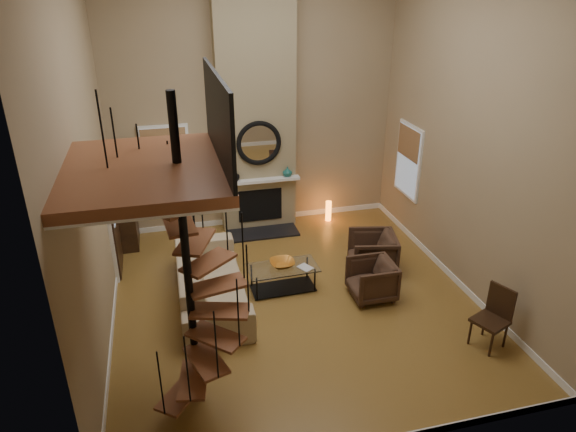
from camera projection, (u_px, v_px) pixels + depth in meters
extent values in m
cube|color=#A47934|center=(294.00, 299.00, 8.97)|extent=(6.00, 6.50, 0.01)
cube|color=#9D8765|center=(254.00, 100.00, 10.66)|extent=(6.00, 0.02, 5.50)
cube|color=#9D8765|center=(382.00, 244.00, 4.95)|extent=(6.00, 0.02, 5.50)
cube|color=#9D8765|center=(84.00, 162.00, 7.14)|extent=(0.02, 6.50, 5.50)
cube|color=#9D8765|center=(471.00, 132.00, 8.47)|extent=(0.02, 6.50, 5.50)
cube|color=white|center=(257.00, 218.00, 11.79)|extent=(6.00, 0.02, 0.12)
cube|color=white|center=(113.00, 321.00, 8.27)|extent=(0.02, 6.50, 0.12)
cube|color=white|center=(449.00, 274.00, 9.61)|extent=(0.02, 6.50, 0.12)
cube|color=#90815D|center=(256.00, 102.00, 10.50)|extent=(1.60, 0.38, 5.50)
cube|color=black|center=(263.00, 233.00, 11.22)|extent=(1.50, 0.60, 0.04)
cube|color=black|center=(260.00, 205.00, 11.25)|extent=(0.95, 0.02, 0.72)
cube|color=white|center=(260.00, 181.00, 10.92)|extent=(1.70, 0.18, 0.06)
torus|color=black|center=(259.00, 143.00, 10.64)|extent=(0.94, 0.10, 0.94)
cylinder|color=white|center=(259.00, 143.00, 10.65)|extent=(0.80, 0.01, 0.80)
imported|color=black|center=(234.00, 175.00, 10.77)|extent=(0.24, 0.24, 0.25)
imported|color=#1A5B56|center=(287.00, 172.00, 11.04)|extent=(0.20, 0.20, 0.21)
cube|color=white|center=(166.00, 161.00, 10.71)|extent=(1.02, 0.04, 1.52)
cube|color=#8C9EB2|center=(166.00, 161.00, 10.69)|extent=(0.90, 0.01, 1.40)
cube|color=#A07448|center=(165.00, 152.00, 10.58)|extent=(0.90, 0.01, 0.98)
cube|color=white|center=(408.00, 161.00, 10.71)|extent=(0.04, 1.02, 1.52)
cube|color=#8C9EB2|center=(407.00, 161.00, 10.71)|extent=(0.01, 0.90, 1.40)
cube|color=#A07448|center=(409.00, 143.00, 10.54)|extent=(0.01, 0.90, 0.63)
cube|color=white|center=(112.00, 219.00, 9.44)|extent=(0.06, 1.05, 2.16)
cube|color=black|center=(114.00, 220.00, 9.46)|extent=(0.05, 0.90, 2.05)
cube|color=#8C9EB2|center=(112.00, 198.00, 9.29)|extent=(0.01, 0.60, 0.90)
cube|color=brown|center=(145.00, 170.00, 5.56)|extent=(1.70, 2.20, 0.12)
cube|color=white|center=(145.00, 177.00, 5.60)|extent=(1.70, 2.20, 0.03)
cube|color=black|center=(218.00, 117.00, 5.52)|extent=(0.04, 2.20, 0.94)
cylinder|color=black|center=(186.00, 261.00, 6.13)|extent=(0.10, 0.10, 4.02)
cube|color=brown|center=(182.00, 394.00, 6.57)|extent=(0.71, 0.78, 0.04)
cylinder|color=black|center=(161.00, 384.00, 6.08)|extent=(0.02, 0.02, 0.94)
cube|color=brown|center=(193.00, 379.00, 6.44)|extent=(0.46, 0.77, 0.04)
cylinder|color=black|center=(187.00, 370.00, 5.91)|extent=(0.02, 0.02, 0.94)
cube|color=brown|center=(206.00, 360.00, 6.38)|extent=(0.55, 0.79, 0.04)
cylinder|color=black|center=(216.00, 345.00, 5.90)|extent=(0.02, 0.02, 0.94)
cube|color=brown|center=(216.00, 336.00, 6.38)|extent=(0.75, 0.74, 0.04)
cylinder|color=black|center=(238.00, 314.00, 6.02)|extent=(0.02, 0.02, 0.94)
cube|color=brown|center=(220.00, 311.00, 6.42)|extent=(0.79, 0.53, 0.04)
cylinder|color=black|center=(248.00, 279.00, 6.22)|extent=(0.02, 0.02, 0.94)
cube|color=brown|center=(218.00, 286.00, 6.47)|extent=(0.77, 0.48, 0.04)
cylinder|color=black|center=(243.00, 247.00, 6.41)|extent=(0.02, 0.02, 0.94)
cube|color=brown|center=(209.00, 262.00, 6.48)|extent=(0.77, 0.72, 0.04)
cylinder|color=black|center=(226.00, 219.00, 6.55)|extent=(0.02, 0.02, 0.94)
cube|color=brown|center=(195.00, 242.00, 6.43)|extent=(0.58, 0.79, 0.04)
cylinder|color=black|center=(201.00, 196.00, 6.55)|extent=(0.02, 0.02, 0.94)
cube|color=brown|center=(179.00, 223.00, 6.30)|extent=(0.41, 0.75, 0.04)
cylinder|color=black|center=(171.00, 177.00, 6.41)|extent=(0.02, 0.02, 0.94)
cube|color=brown|center=(163.00, 207.00, 6.10)|extent=(0.68, 0.79, 0.04)
cylinder|color=black|center=(141.00, 163.00, 6.12)|extent=(0.02, 0.02, 0.94)
cube|color=brown|center=(151.00, 192.00, 5.85)|extent=(0.80, 0.64, 0.04)
cylinder|color=black|center=(116.00, 150.00, 5.73)|extent=(0.02, 0.02, 0.94)
cube|color=brown|center=(144.00, 176.00, 5.59)|extent=(0.72, 0.34, 0.04)
cylinder|color=black|center=(103.00, 136.00, 5.31)|extent=(0.02, 0.02, 0.94)
cube|color=black|center=(124.00, 202.00, 10.40)|extent=(0.40, 0.86, 1.91)
imported|color=tan|center=(210.00, 278.00, 8.82)|extent=(1.14, 2.81, 0.81)
imported|color=#422B1E|center=(376.00, 253.00, 9.72)|extent=(1.01, 0.99, 0.78)
imported|color=#422B1E|center=(375.00, 279.00, 8.88)|extent=(0.76, 0.73, 0.68)
cube|color=silver|center=(283.00, 268.00, 9.06)|extent=(1.24, 0.65, 0.02)
cube|color=black|center=(283.00, 288.00, 9.23)|extent=(1.13, 0.54, 0.02)
cylinder|color=black|center=(257.00, 289.00, 8.83)|extent=(0.03, 0.03, 0.45)
cylinder|color=black|center=(315.00, 280.00, 9.09)|extent=(0.03, 0.03, 0.45)
cylinder|color=black|center=(252.00, 276.00, 9.21)|extent=(0.03, 0.03, 0.45)
cylinder|color=black|center=(307.00, 268.00, 9.47)|extent=(0.03, 0.03, 0.45)
imported|color=#C37422|center=(282.00, 263.00, 9.08)|extent=(0.43, 0.43, 0.11)
imported|color=gray|center=(304.00, 268.00, 8.99)|extent=(0.29, 0.32, 0.02)
cylinder|color=black|center=(197.00, 255.00, 10.34)|extent=(0.37, 0.37, 0.03)
cylinder|color=black|center=(194.00, 219.00, 10.01)|extent=(0.04, 0.04, 1.61)
cylinder|color=#F2E5C6|center=(191.00, 183.00, 9.70)|extent=(0.41, 0.41, 0.33)
cylinder|color=orange|center=(328.00, 211.00, 11.71)|extent=(0.13, 0.13, 0.46)
cube|color=black|center=(490.00, 321.00, 7.65)|extent=(0.58, 0.58, 0.05)
cube|color=black|center=(501.00, 302.00, 7.66)|extent=(0.20, 0.41, 0.53)
cylinder|color=black|center=(491.00, 345.00, 7.52)|extent=(0.05, 0.05, 0.42)
cylinder|color=black|center=(505.00, 335.00, 7.72)|extent=(0.05, 0.05, 0.42)
cylinder|color=black|center=(470.00, 332.00, 7.78)|extent=(0.05, 0.05, 0.42)
cylinder|color=black|center=(484.00, 324.00, 7.98)|extent=(0.05, 0.05, 0.42)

